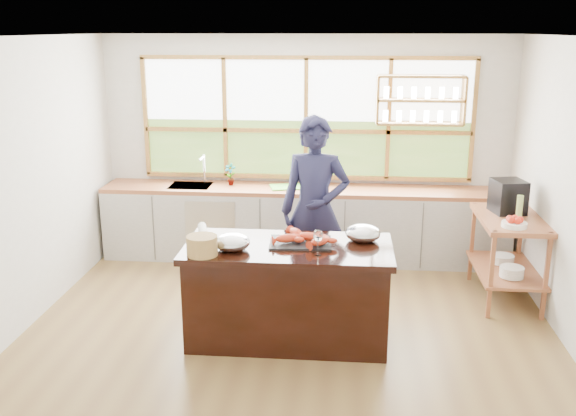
# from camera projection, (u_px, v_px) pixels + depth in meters

# --- Properties ---
(ground_plane) EXTENTS (5.00, 5.00, 0.00)m
(ground_plane) POSITION_uv_depth(u_px,v_px,m) (290.00, 328.00, 6.14)
(ground_plane) COLOR olive
(room_shell) EXTENTS (5.02, 4.52, 2.71)m
(room_shell) POSITION_uv_depth(u_px,v_px,m) (297.00, 138.00, 6.15)
(room_shell) COLOR silver
(room_shell) RESTS_ON ground_plane
(back_counter) EXTENTS (4.90, 0.63, 0.90)m
(back_counter) POSITION_uv_depth(u_px,v_px,m) (302.00, 223.00, 7.88)
(back_counter) COLOR beige
(back_counter) RESTS_ON ground_plane
(right_shelf_unit) EXTENTS (0.62, 1.10, 0.90)m
(right_shelf_unit) POSITION_uv_depth(u_px,v_px,m) (508.00, 244.00, 6.64)
(right_shelf_unit) COLOR #95552F
(right_shelf_unit) RESTS_ON ground_plane
(island) EXTENTS (1.85, 0.90, 0.90)m
(island) POSITION_uv_depth(u_px,v_px,m) (288.00, 292.00, 5.82)
(island) COLOR black
(island) RESTS_ON ground_plane
(cook) EXTENTS (0.74, 0.52, 1.94)m
(cook) POSITION_uv_depth(u_px,v_px,m) (315.00, 211.00, 6.55)
(cook) COLOR #1A1B38
(cook) RESTS_ON ground_plane
(potted_plant) EXTENTS (0.16, 0.13, 0.27)m
(potted_plant) POSITION_uv_depth(u_px,v_px,m) (230.00, 174.00, 7.85)
(potted_plant) COLOR slate
(potted_plant) RESTS_ON back_counter
(cutting_board) EXTENTS (0.46, 0.39, 0.01)m
(cutting_board) POSITION_uv_depth(u_px,v_px,m) (287.00, 187.00, 7.77)
(cutting_board) COLOR green
(cutting_board) RESTS_ON back_counter
(espresso_machine) EXTENTS (0.37, 0.38, 0.35)m
(espresso_machine) POSITION_uv_depth(u_px,v_px,m) (508.00, 196.00, 6.68)
(espresso_machine) COLOR black
(espresso_machine) RESTS_ON right_shelf_unit
(wine_bottle) EXTENTS (0.08, 0.08, 0.26)m
(wine_bottle) POSITION_uv_depth(u_px,v_px,m) (519.00, 208.00, 6.42)
(wine_bottle) COLOR #A5C260
(wine_bottle) RESTS_ON right_shelf_unit
(fruit_bowl) EXTENTS (0.24, 0.24, 0.11)m
(fruit_bowl) POSITION_uv_depth(u_px,v_px,m) (514.00, 223.00, 6.22)
(fruit_bowl) COLOR white
(fruit_bowl) RESTS_ON right_shelf_unit
(slate_board) EXTENTS (0.57, 0.43, 0.02)m
(slate_board) POSITION_uv_depth(u_px,v_px,m) (300.00, 243.00, 5.75)
(slate_board) COLOR black
(slate_board) RESTS_ON island
(lobster_pile) EXTENTS (0.52, 0.44, 0.08)m
(lobster_pile) POSITION_uv_depth(u_px,v_px,m) (303.00, 238.00, 5.74)
(lobster_pile) COLOR #D7541B
(lobster_pile) RESTS_ON slate_board
(mixing_bowl_left) EXTENTS (0.31, 0.31, 0.15)m
(mixing_bowl_left) POSITION_uv_depth(u_px,v_px,m) (232.00, 242.00, 5.58)
(mixing_bowl_left) COLOR #B9BBC1
(mixing_bowl_left) RESTS_ON island
(mixing_bowl_right) EXTENTS (0.32, 0.32, 0.15)m
(mixing_bowl_right) POSITION_uv_depth(u_px,v_px,m) (363.00, 233.00, 5.82)
(mixing_bowl_right) COLOR #B9BBC1
(mixing_bowl_right) RESTS_ON island
(wine_glass) EXTENTS (0.08, 0.08, 0.22)m
(wine_glass) POSITION_uv_depth(u_px,v_px,m) (318.00, 237.00, 5.43)
(wine_glass) COLOR silver
(wine_glass) RESTS_ON island
(wicker_basket) EXTENTS (0.27, 0.27, 0.17)m
(wicker_basket) POSITION_uv_depth(u_px,v_px,m) (202.00, 246.00, 5.44)
(wicker_basket) COLOR #A38242
(wicker_basket) RESTS_ON island
(parchment_roll) EXTENTS (0.15, 0.31, 0.08)m
(parchment_roll) POSITION_uv_depth(u_px,v_px,m) (203.00, 231.00, 5.99)
(parchment_roll) COLOR silver
(parchment_roll) RESTS_ON island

